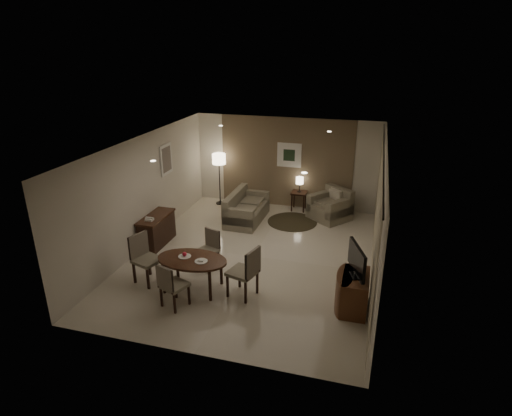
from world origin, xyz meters
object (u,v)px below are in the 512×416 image
(console_desk, at_px, (157,230))
(chair_near, at_px, (174,285))
(chair_far, at_px, (207,251))
(chair_left, at_px, (148,260))
(sofa, at_px, (247,207))
(chair_right, at_px, (242,272))
(armchair, at_px, (330,204))
(side_table, at_px, (299,201))
(floor_lamp, at_px, (220,179))
(dining_table, at_px, (193,274))
(tv_cabinet, at_px, (355,292))

(console_desk, relative_size, chair_near, 1.31)
(chair_near, xyz_separation_m, chair_far, (0.06, 1.51, -0.02))
(console_desk, bearing_deg, chair_far, -26.21)
(chair_left, relative_size, sofa, 0.60)
(chair_left, distance_m, chair_right, 2.04)
(chair_right, xyz_separation_m, sofa, (-1.02, 3.67, -0.13))
(armchair, distance_m, side_table, 1.07)
(floor_lamp, bearing_deg, chair_far, -73.79)
(chair_near, relative_size, floor_lamp, 0.58)
(chair_near, xyz_separation_m, side_table, (1.37, 5.55, -0.17))
(chair_left, bearing_deg, console_desk, 41.56)
(chair_left, bearing_deg, side_table, -5.63)
(console_desk, height_order, floor_lamp, floor_lamp)
(console_desk, distance_m, armchair, 4.81)
(chair_far, height_order, side_table, chair_far)
(dining_table, distance_m, sofa, 3.71)
(console_desk, xyz_separation_m, armchair, (3.93, 2.78, 0.06))
(chair_far, bearing_deg, side_table, 91.06)
(dining_table, bearing_deg, chair_far, 91.93)
(console_desk, bearing_deg, chair_right, -30.86)
(armchair, bearing_deg, chair_right, -66.71)
(armchair, bearing_deg, chair_far, -83.76)
(chair_left, height_order, armchair, chair_left)
(console_desk, bearing_deg, chair_near, -55.43)
(chair_right, bearing_deg, floor_lamp, -138.64)
(chair_near, height_order, floor_lamp, floor_lamp)
(dining_table, bearing_deg, console_desk, 135.26)
(chair_far, relative_size, chair_left, 0.85)
(chair_left, distance_m, floor_lamp, 4.78)
(sofa, bearing_deg, chair_far, -179.95)
(console_desk, relative_size, sofa, 0.70)
(chair_far, relative_size, chair_right, 0.83)
(sofa, bearing_deg, chair_near, 179.64)
(console_desk, relative_size, armchair, 1.23)
(armchair, bearing_deg, sofa, -123.11)
(armchair, bearing_deg, console_desk, -106.17)
(dining_table, height_order, armchair, armchair)
(chair_left, height_order, side_table, chair_left)
(chair_left, relative_size, chair_right, 0.98)
(floor_lamp, bearing_deg, sofa, -41.57)
(floor_lamp, bearing_deg, chair_left, -88.02)
(dining_table, relative_size, floor_lamp, 0.91)
(sofa, relative_size, armchair, 1.75)
(dining_table, bearing_deg, chair_near, -97.52)
(chair_far, xyz_separation_m, side_table, (1.31, 4.04, -0.16))
(chair_right, bearing_deg, dining_table, -71.45)
(tv_cabinet, bearing_deg, chair_right, -176.59)
(console_desk, distance_m, sofa, 2.66)
(tv_cabinet, xyz_separation_m, armchair, (-0.96, 4.28, 0.09))
(tv_cabinet, bearing_deg, armchair, 102.65)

